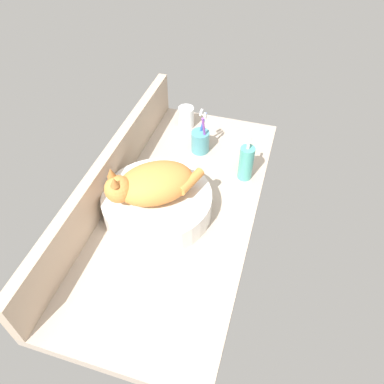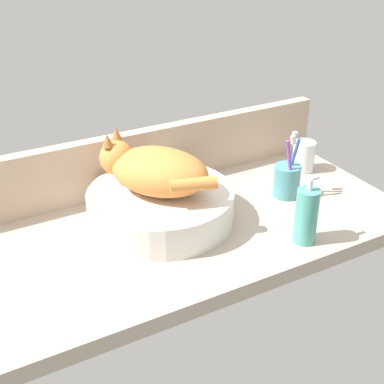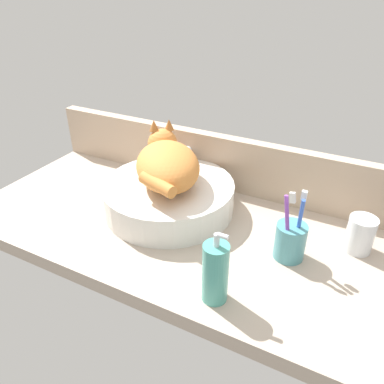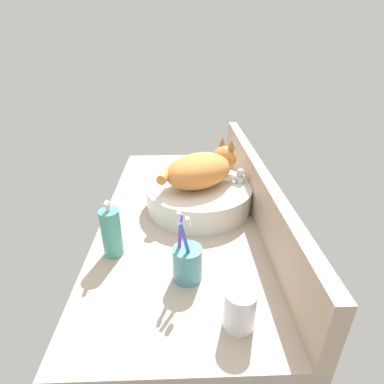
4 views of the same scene
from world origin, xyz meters
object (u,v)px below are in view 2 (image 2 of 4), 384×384
Objects in this scene: cat at (154,170)px; water_glass at (303,158)px; sink_basin at (161,206)px; faucet at (133,175)px; soap_dispenser at (306,216)px; toothbrush_cup at (287,180)px.

water_glass is (51.18, 4.50, -10.15)cm from cat.
sink_basin is 13.86cm from faucet.
soap_dispenser reaches higher than water_glass.
cat is at bearing -174.97° from water_glass.
toothbrush_cup is at bearing -25.96° from faucet.
sink_basin is 1.22× the size of cat.
faucet is 41.86cm from toothbrush_cup.
faucet is at bearing 171.38° from water_glass.
sink_basin is at bearing -83.21° from faucet.
faucet is at bearing 125.36° from soap_dispenser.
cat reaches higher than faucet.
cat is (-0.90, 1.03, 9.94)cm from sink_basin.
soap_dispenser is 0.92× the size of toothbrush_cup.
cat is 52.37cm from water_glass.
sink_basin is 2.15× the size of soap_dispenser.
water_glass is (24.54, 30.66, -3.09)cm from soap_dispenser.
cat is 38.00cm from soap_dispenser.
cat is at bearing -86.76° from faucet.
faucet is (-0.70, 12.37, -6.81)cm from cat.
water_glass reaches higher than sink_basin.
faucet reaches higher than sink_basin.
soap_dispenser is (26.64, -26.15, -7.07)cm from cat.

